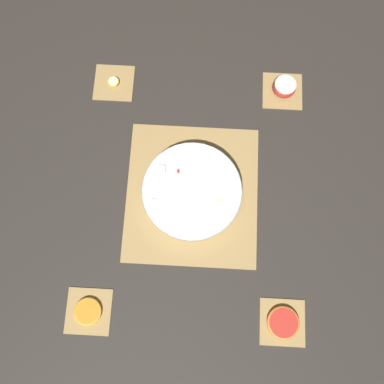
{
  "coord_description": "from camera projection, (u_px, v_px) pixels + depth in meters",
  "views": [
    {
      "loc": [
        0.25,
        0.01,
        1.11
      ],
      "look_at": [
        0.0,
        0.0,
        0.03
      ],
      "focal_mm": 35.0,
      "sensor_mm": 36.0,
      "label": 1
    }
  ],
  "objects": [
    {
      "name": "coaster_mat_far_left",
      "position": [
        282.0,
        91.0,
        1.21
      ],
      "size": [
        0.13,
        0.13,
        0.01
      ],
      "color": "#A8844C",
      "rests_on": "ground_plane"
    },
    {
      "name": "banana_coin_single",
      "position": [
        113.0,
        81.0,
        1.21
      ],
      "size": [
        0.04,
        0.04,
        0.01
      ],
      "color": "beige",
      "rests_on": "coaster_mat_near_left"
    },
    {
      "name": "apple_half",
      "position": [
        284.0,
        87.0,
        1.19
      ],
      "size": [
        0.07,
        0.07,
        0.04
      ],
      "color": "#B72D23",
      "rests_on": "coaster_mat_far_left"
    },
    {
      "name": "coaster_mat_near_left",
      "position": [
        114.0,
        83.0,
        1.22
      ],
      "size": [
        0.13,
        0.13,
        0.01
      ],
      "color": "#A8844C",
      "rests_on": "ground_plane"
    },
    {
      "name": "fruit_salad_bowl",
      "position": [
        192.0,
        191.0,
        1.11
      ],
      "size": [
        0.3,
        0.3,
        0.06
      ],
      "color": "silver",
      "rests_on": "bamboo_mat_center"
    },
    {
      "name": "orange_slice_whole",
      "position": [
        88.0,
        312.0,
        1.05
      ],
      "size": [
        0.08,
        0.08,
        0.01
      ],
      "color": "orange",
      "rests_on": "coaster_mat_near_right"
    },
    {
      "name": "coaster_mat_far_right",
      "position": [
        282.0,
        322.0,
        1.05
      ],
      "size": [
        0.13,
        0.13,
        0.01
      ],
      "color": "#A8844C",
      "rests_on": "ground_plane"
    },
    {
      "name": "grapefruit_slice",
      "position": [
        283.0,
        323.0,
        1.05
      ],
      "size": [
        0.09,
        0.09,
        0.01
      ],
      "color": "red",
      "rests_on": "coaster_mat_far_right"
    },
    {
      "name": "ground_plane",
      "position": [
        192.0,
        194.0,
        1.14
      ],
      "size": [
        6.0,
        6.0,
        0.0
      ],
      "primitive_type": "plane",
      "color": "#2D2823"
    },
    {
      "name": "bamboo_mat_center",
      "position": [
        192.0,
        194.0,
        1.14
      ],
      "size": [
        0.44,
        0.4,
        0.01
      ],
      "color": "#A8844C",
      "rests_on": "ground_plane"
    },
    {
      "name": "coaster_mat_near_right",
      "position": [
        89.0,
        311.0,
        1.06
      ],
      "size": [
        0.13,
        0.13,
        0.01
      ],
      "color": "#A8844C",
      "rests_on": "ground_plane"
    }
  ]
}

